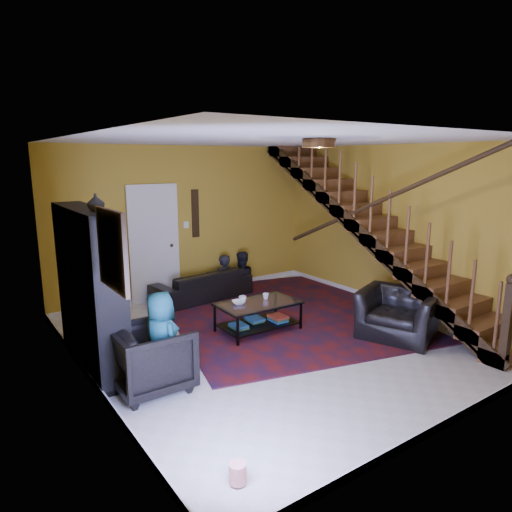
% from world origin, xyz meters
% --- Properties ---
extents(floor, '(5.50, 5.50, 0.00)m').
position_xyz_m(floor, '(0.00, 0.00, 0.00)').
color(floor, beige).
rests_on(floor, ground).
extents(room, '(5.50, 5.50, 5.50)m').
position_xyz_m(room, '(-1.33, 1.33, 0.05)').
color(room, '#A98825').
rests_on(room, ground).
extents(staircase, '(0.95, 5.02, 3.18)m').
position_xyz_m(staircase, '(2.12, -0.00, 1.40)').
color(staircase, brown).
rests_on(staircase, floor).
extents(bookshelf, '(0.35, 1.80, 2.00)m').
position_xyz_m(bookshelf, '(-2.40, 0.60, 0.96)').
color(bookshelf, black).
rests_on(bookshelf, floor).
extents(door, '(0.82, 0.05, 2.05)m').
position_xyz_m(door, '(-0.70, 2.73, 1.02)').
color(door, silver).
rests_on(door, floor).
extents(framed_picture, '(0.04, 0.74, 0.74)m').
position_xyz_m(framed_picture, '(-2.57, -0.90, 1.75)').
color(framed_picture, maroon).
rests_on(framed_picture, room).
extents(wall_hanging, '(0.14, 0.03, 0.90)m').
position_xyz_m(wall_hanging, '(0.15, 2.73, 1.55)').
color(wall_hanging, black).
rests_on(wall_hanging, room).
extents(ceiling_fixture, '(0.40, 0.40, 0.10)m').
position_xyz_m(ceiling_fixture, '(0.00, -0.80, 2.74)').
color(ceiling_fixture, '#3F2814').
rests_on(ceiling_fixture, room).
extents(rug, '(4.56, 4.94, 0.02)m').
position_xyz_m(rug, '(0.76, 0.78, 0.01)').
color(rug, '#4E0F0E').
rests_on(rug, floor).
extents(sofa, '(1.93, 0.93, 0.54)m').
position_xyz_m(sofa, '(0.03, 2.30, 0.27)').
color(sofa, black).
rests_on(sofa, floor).
extents(armchair_left, '(0.84, 0.81, 0.75)m').
position_xyz_m(armchair_left, '(-2.05, -0.39, 0.38)').
color(armchair_left, black).
rests_on(armchair_left, floor).
extents(armchair_right, '(1.26, 1.33, 0.69)m').
position_xyz_m(armchair_right, '(1.50, -0.96, 0.34)').
color(armchair_right, black).
rests_on(armchair_right, floor).
extents(person_adult_a, '(0.47, 0.33, 1.23)m').
position_xyz_m(person_adult_a, '(0.52, 2.35, 0.16)').
color(person_adult_a, black).
rests_on(person_adult_a, sofa).
extents(person_adult_b, '(0.62, 0.50, 1.24)m').
position_xyz_m(person_adult_b, '(0.92, 2.35, 0.17)').
color(person_adult_b, black).
rests_on(person_adult_b, sofa).
extents(person_child, '(0.46, 0.62, 1.14)m').
position_xyz_m(person_child, '(-1.95, -0.45, 0.57)').
color(person_child, '#1A5E65').
rests_on(person_child, armchair_left).
extents(coffee_table, '(1.21, 0.73, 0.46)m').
position_xyz_m(coffee_table, '(-0.06, 0.37, 0.26)').
color(coffee_table, black).
rests_on(coffee_table, floor).
extents(cup_a, '(0.12, 0.12, 0.09)m').
position_xyz_m(cup_a, '(-0.23, 0.53, 0.50)').
color(cup_a, '#999999').
rests_on(cup_a, coffee_table).
extents(cup_b, '(0.12, 0.12, 0.09)m').
position_xyz_m(cup_b, '(0.13, 0.44, 0.50)').
color(cup_b, '#999999').
rests_on(cup_b, coffee_table).
extents(bowl, '(0.25, 0.25, 0.05)m').
position_xyz_m(bowl, '(-0.34, 0.47, 0.48)').
color(bowl, '#999999').
rests_on(bowl, coffee_table).
extents(vase, '(0.18, 0.18, 0.19)m').
position_xyz_m(vase, '(-2.41, 0.10, 2.10)').
color(vase, '#999999').
rests_on(vase, bookshelf).
extents(popcorn_bucket, '(0.17, 0.17, 0.16)m').
position_xyz_m(popcorn_bucket, '(-2.10, -2.25, 0.10)').
color(popcorn_bucket, red).
rests_on(popcorn_bucket, rug).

